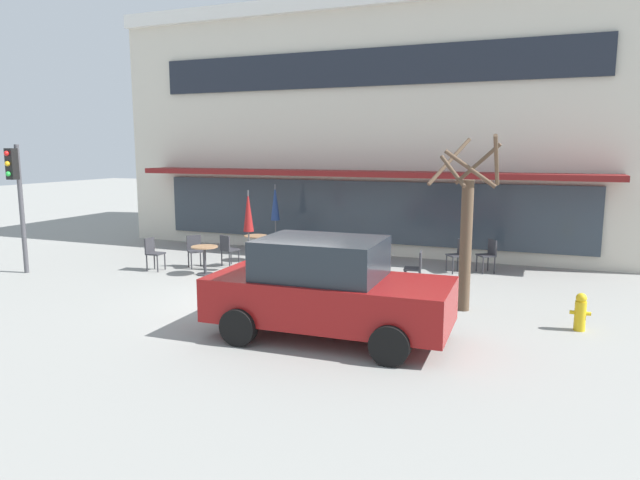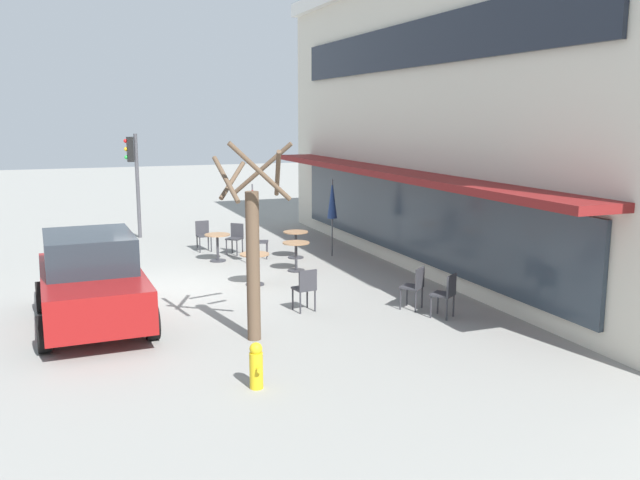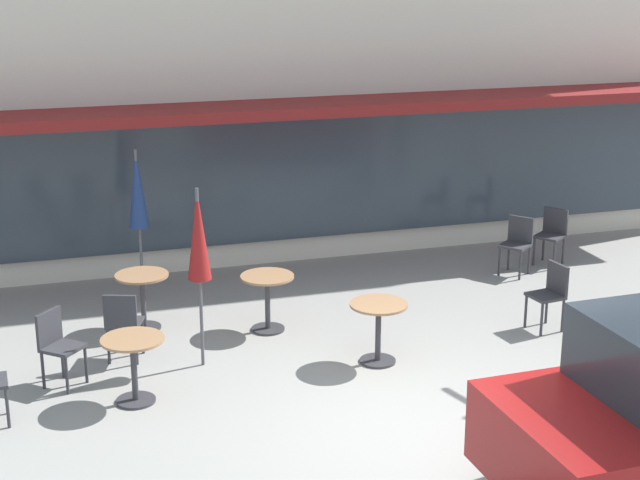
{
  "view_description": "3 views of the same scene",
  "coord_description": "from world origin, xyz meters",
  "px_view_note": "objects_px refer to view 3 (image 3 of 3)",
  "views": [
    {
      "loc": [
        5.46,
        -10.91,
        3.3
      ],
      "look_at": [
        0.02,
        2.64,
        0.94
      ],
      "focal_mm": 32.0,
      "sensor_mm": 36.0,
      "label": 1
    },
    {
      "loc": [
        15.28,
        -2.35,
        3.97
      ],
      "look_at": [
        0.66,
        3.3,
        1.09
      ],
      "focal_mm": 38.0,
      "sensor_mm": 36.0,
      "label": 2
    },
    {
      "loc": [
        -3.76,
        -8.46,
        4.87
      ],
      "look_at": [
        -0.28,
        2.98,
        1.26
      ],
      "focal_mm": 55.0,
      "sensor_mm": 36.0,
      "label": 3
    }
  ],
  "objects_px": {
    "cafe_table_near_wall": "(267,293)",
    "cafe_chair_0": "(57,342)",
    "cafe_table_by_tree": "(378,322)",
    "patio_umbrella_cream_folded": "(198,236)",
    "cafe_chair_2": "(550,291)",
    "cafe_chair_3": "(517,241)",
    "cafe_table_mid_patio": "(133,359)",
    "cafe_table_streetside": "(143,292)",
    "patio_umbrella_green_folded": "(137,190)",
    "cafe_chair_1": "(552,232)",
    "cafe_chair_5": "(123,321)"
  },
  "relations": [
    {
      "from": "cafe_table_near_wall",
      "to": "cafe_chair_0",
      "type": "bearing_deg",
      "value": -161.12
    },
    {
      "from": "cafe_table_by_tree",
      "to": "patio_umbrella_cream_folded",
      "type": "relative_size",
      "value": 0.35
    },
    {
      "from": "cafe_chair_2",
      "to": "cafe_chair_3",
      "type": "xyz_separation_m",
      "value": [
        0.67,
        2.17,
        0.0
      ]
    },
    {
      "from": "cafe_table_mid_patio",
      "to": "patio_umbrella_cream_folded",
      "type": "bearing_deg",
      "value": 40.73
    },
    {
      "from": "cafe_chair_0",
      "to": "cafe_chair_2",
      "type": "relative_size",
      "value": 1.0
    },
    {
      "from": "cafe_table_near_wall",
      "to": "cafe_chair_3",
      "type": "height_order",
      "value": "cafe_chair_3"
    },
    {
      "from": "cafe_table_near_wall",
      "to": "cafe_table_by_tree",
      "type": "bearing_deg",
      "value": -53.62
    },
    {
      "from": "patio_umbrella_cream_folded",
      "to": "cafe_chair_3",
      "type": "xyz_separation_m",
      "value": [
        5.25,
        1.99,
        -1.1
      ]
    },
    {
      "from": "cafe_table_near_wall",
      "to": "cafe_table_by_tree",
      "type": "distance_m",
      "value": 1.73
    },
    {
      "from": "cafe_table_near_wall",
      "to": "cafe_chair_0",
      "type": "distance_m",
      "value": 2.85
    },
    {
      "from": "cafe_table_streetside",
      "to": "cafe_chair_2",
      "type": "bearing_deg",
      "value": -16.94
    },
    {
      "from": "patio_umbrella_green_folded",
      "to": "cafe_chair_2",
      "type": "height_order",
      "value": "patio_umbrella_green_folded"
    },
    {
      "from": "patio_umbrella_cream_folded",
      "to": "patio_umbrella_green_folded",
      "type": "bearing_deg",
      "value": 99.57
    },
    {
      "from": "cafe_table_by_tree",
      "to": "patio_umbrella_green_folded",
      "type": "height_order",
      "value": "patio_umbrella_green_folded"
    },
    {
      "from": "patio_umbrella_green_folded",
      "to": "cafe_table_near_wall",
      "type": "bearing_deg",
      "value": -47.92
    },
    {
      "from": "cafe_chair_1",
      "to": "cafe_table_by_tree",
      "type": "bearing_deg",
      "value": -144.55
    },
    {
      "from": "cafe_table_by_tree",
      "to": "patio_umbrella_green_folded",
      "type": "xyz_separation_m",
      "value": [
        -2.46,
        2.98,
        1.11
      ]
    },
    {
      "from": "cafe_table_streetside",
      "to": "cafe_table_by_tree",
      "type": "height_order",
      "value": "same"
    },
    {
      "from": "patio_umbrella_green_folded",
      "to": "cafe_chair_0",
      "type": "distance_m",
      "value": 3.02
    },
    {
      "from": "cafe_chair_0",
      "to": "cafe_chair_3",
      "type": "height_order",
      "value": "same"
    },
    {
      "from": "cafe_chair_5",
      "to": "patio_umbrella_cream_folded",
      "type": "bearing_deg",
      "value": -23.48
    },
    {
      "from": "cafe_table_near_wall",
      "to": "patio_umbrella_cream_folded",
      "type": "distance_m",
      "value": 1.74
    },
    {
      "from": "patio_umbrella_green_folded",
      "to": "patio_umbrella_cream_folded",
      "type": "relative_size",
      "value": 1.0
    },
    {
      "from": "cafe_table_mid_patio",
      "to": "cafe_chair_0",
      "type": "bearing_deg",
      "value": 137.85
    },
    {
      "from": "cafe_table_by_tree",
      "to": "cafe_chair_3",
      "type": "height_order",
      "value": "cafe_chair_3"
    },
    {
      "from": "patio_umbrella_cream_folded",
      "to": "cafe_chair_1",
      "type": "bearing_deg",
      "value": 20.77
    },
    {
      "from": "cafe_table_mid_patio",
      "to": "patio_umbrella_green_folded",
      "type": "bearing_deg",
      "value": 81.42
    },
    {
      "from": "cafe_table_near_wall",
      "to": "cafe_chair_3",
      "type": "relative_size",
      "value": 0.85
    },
    {
      "from": "cafe_chair_0",
      "to": "cafe_chair_1",
      "type": "height_order",
      "value": "same"
    },
    {
      "from": "cafe_table_by_tree",
      "to": "cafe_chair_0",
      "type": "xyz_separation_m",
      "value": [
        -3.73,
        0.47,
        0.01
      ]
    },
    {
      "from": "cafe_table_mid_patio",
      "to": "cafe_chair_3",
      "type": "relative_size",
      "value": 0.85
    },
    {
      "from": "cafe_chair_1",
      "to": "patio_umbrella_green_folded",
      "type": "bearing_deg",
      "value": 178.52
    },
    {
      "from": "patio_umbrella_green_folded",
      "to": "cafe_chair_2",
      "type": "relative_size",
      "value": 2.47
    },
    {
      "from": "cafe_table_streetside",
      "to": "cafe_chair_0",
      "type": "height_order",
      "value": "cafe_chair_0"
    },
    {
      "from": "cafe_table_streetside",
      "to": "patio_umbrella_cream_folded",
      "type": "distance_m",
      "value": 1.85
    },
    {
      "from": "cafe_table_mid_patio",
      "to": "cafe_chair_2",
      "type": "xyz_separation_m",
      "value": [
        5.48,
        0.6,
        0.01
      ]
    },
    {
      "from": "cafe_table_near_wall",
      "to": "cafe_table_mid_patio",
      "type": "relative_size",
      "value": 1.0
    },
    {
      "from": "cafe_chair_0",
      "to": "patio_umbrella_cream_folded",
      "type": "bearing_deg",
      "value": 2.29
    },
    {
      "from": "cafe_chair_0",
      "to": "cafe_chair_5",
      "type": "bearing_deg",
      "value": 29.92
    },
    {
      "from": "cafe_table_streetside",
      "to": "cafe_chair_5",
      "type": "height_order",
      "value": "cafe_chair_5"
    },
    {
      "from": "cafe_table_mid_patio",
      "to": "cafe_chair_0",
      "type": "relative_size",
      "value": 0.85
    },
    {
      "from": "cafe_chair_2",
      "to": "cafe_table_by_tree",
      "type": "bearing_deg",
      "value": -171.8
    },
    {
      "from": "cafe_chair_0",
      "to": "cafe_chair_2",
      "type": "xyz_separation_m",
      "value": [
        6.26,
        -0.11,
        0.0
      ]
    },
    {
      "from": "cafe_table_streetside",
      "to": "cafe_chair_3",
      "type": "bearing_deg",
      "value": 6.03
    },
    {
      "from": "cafe_chair_2",
      "to": "cafe_chair_5",
      "type": "xyz_separation_m",
      "value": [
        -5.47,
        0.56,
        0.0
      ]
    },
    {
      "from": "patio_umbrella_cream_folded",
      "to": "cafe_chair_5",
      "type": "bearing_deg",
      "value": 156.52
    },
    {
      "from": "cafe_chair_2",
      "to": "cafe_chair_5",
      "type": "height_order",
      "value": "same"
    },
    {
      "from": "cafe_table_by_tree",
      "to": "cafe_chair_0",
      "type": "bearing_deg",
      "value": 172.79
    },
    {
      "from": "cafe_table_mid_patio",
      "to": "cafe_chair_1",
      "type": "bearing_deg",
      "value": 23.84
    },
    {
      "from": "cafe_chair_2",
      "to": "patio_umbrella_cream_folded",
      "type": "bearing_deg",
      "value": 177.83
    }
  ]
}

